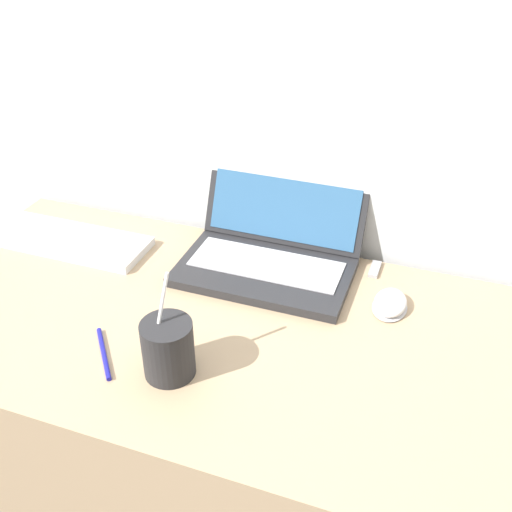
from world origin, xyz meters
TOP-DOWN VIEW (x-y plane):
  - wall_back at (0.00, 0.69)m, footprint 7.00×0.04m
  - desk at (0.00, 0.32)m, footprint 1.22×0.65m
  - laptop at (0.07, 0.56)m, footprint 0.37×0.32m
  - drink_cup at (0.01, 0.17)m, footprint 0.09×0.09m
  - computer_mouse at (0.35, 0.48)m, footprint 0.07×0.10m
  - external_keyboard at (-0.40, 0.47)m, footprint 0.38×0.14m
  - usb_stick at (0.29, 0.61)m, footprint 0.02×0.06m
  - pen at (-0.12, 0.17)m, footprint 0.10×0.11m

SIDE VIEW (x-z plane):
  - desk at x=0.00m, z-range 0.00..0.73m
  - usb_stick at x=0.29m, z-range 0.73..0.74m
  - pen at x=-0.12m, z-range 0.73..0.74m
  - external_keyboard at x=-0.40m, z-range 0.73..0.75m
  - computer_mouse at x=0.35m, z-range 0.73..0.76m
  - laptop at x=0.07m, z-range 0.67..0.90m
  - drink_cup at x=0.01m, z-range 0.69..0.88m
  - wall_back at x=0.00m, z-range 0.00..2.50m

